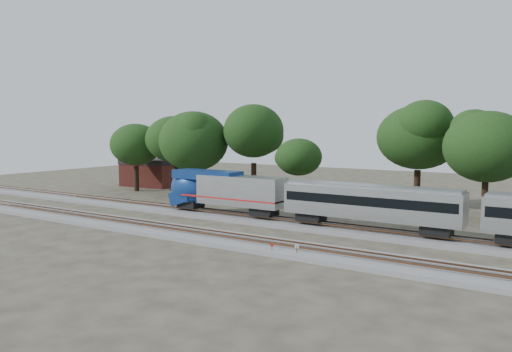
% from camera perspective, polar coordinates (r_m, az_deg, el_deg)
% --- Properties ---
extents(ground, '(160.00, 160.00, 0.00)m').
position_cam_1_polar(ground, '(49.30, -1.36, -6.53)').
color(ground, '#383328').
rests_on(ground, ground).
extents(track_far, '(160.00, 5.00, 0.73)m').
position_cam_1_polar(track_far, '(54.23, 2.22, -5.21)').
color(track_far, slate).
rests_on(track_far, ground).
extents(track_near, '(160.00, 5.00, 0.73)m').
position_cam_1_polar(track_near, '(46.07, -4.17, -7.14)').
color(track_near, slate).
rests_on(track_near, ground).
extents(switch_stand_red, '(0.31, 0.11, 0.98)m').
position_cam_1_polar(switch_stand_red, '(40.96, 1.84, -8.13)').
color(switch_stand_red, '#512D19').
rests_on(switch_stand_red, ground).
extents(switch_stand_white, '(0.32, 0.17, 1.07)m').
position_cam_1_polar(switch_stand_white, '(40.22, 4.68, -8.31)').
color(switch_stand_white, '#512D19').
rests_on(switch_stand_white, ground).
extents(switch_lever, '(0.54, 0.38, 0.30)m').
position_cam_1_polar(switch_lever, '(41.68, 1.36, -8.56)').
color(switch_lever, '#512D19').
rests_on(switch_lever, ground).
extents(brick_building, '(10.39, 7.64, 4.79)m').
position_cam_1_polar(brick_building, '(90.82, -11.70, 0.42)').
color(brick_building, maroon).
rests_on(brick_building, ground).
extents(tree_0, '(7.74, 7.74, 10.92)m').
position_cam_1_polar(tree_0, '(83.40, -13.58, 3.51)').
color(tree_0, black).
rests_on(tree_0, ground).
extents(tree_1, '(8.68, 8.68, 12.24)m').
position_cam_1_polar(tree_1, '(79.05, -9.22, 4.16)').
color(tree_1, black).
rests_on(tree_1, ground).
extents(tree_2, '(8.49, 8.49, 11.97)m').
position_cam_1_polar(tree_2, '(73.74, -7.15, 3.95)').
color(tree_2, black).
rests_on(tree_2, ground).
extents(tree_3, '(10.02, 10.02, 14.13)m').
position_cam_1_polar(tree_3, '(70.78, -0.26, 5.15)').
color(tree_3, black).
rests_on(tree_3, ground).
extents(tree_4, '(6.64, 6.64, 9.37)m').
position_cam_1_polar(tree_4, '(64.81, 4.91, 2.15)').
color(tree_4, black).
rests_on(tree_4, ground).
extents(tree_5, '(9.25, 9.25, 13.04)m').
position_cam_1_polar(tree_5, '(67.02, 18.08, 4.21)').
color(tree_5, black).
rests_on(tree_5, ground).
extents(tree_6, '(8.41, 8.41, 11.86)m').
position_cam_1_polar(tree_6, '(58.97, 24.87, 3.03)').
color(tree_6, black).
rests_on(tree_6, ground).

